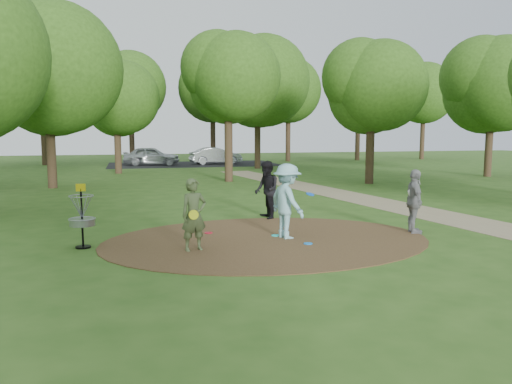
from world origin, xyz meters
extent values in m
plane|color=#2D5119|center=(0.00, 0.00, 0.00)|extent=(100.00, 100.00, 0.00)
cylinder|color=#47301C|center=(0.00, 0.00, 0.01)|extent=(8.40, 8.40, 0.02)
cube|color=#8C7A5B|center=(6.50, 2.00, 0.01)|extent=(7.55, 39.89, 0.01)
cube|color=black|center=(2.00, 30.00, 0.00)|extent=(14.00, 8.00, 0.01)
imported|color=#4B5B35|center=(-1.97, -0.67, 0.85)|extent=(0.70, 0.56, 1.69)
cylinder|color=#E8F41B|center=(-2.00, -0.92, 0.89)|extent=(0.22, 0.07, 0.22)
imported|color=#83BDC4|center=(0.54, 0.09, 0.97)|extent=(1.05, 1.41, 1.95)
cylinder|color=blue|center=(1.18, 0.12, 1.14)|extent=(0.31, 0.31, 0.08)
imported|color=black|center=(0.83, 3.06, 0.92)|extent=(0.73, 0.92, 1.84)
cylinder|color=#0D9EE9|center=(1.04, 3.02, 0.82)|extent=(0.22, 0.07, 0.22)
imported|color=gray|center=(4.09, -0.15, 0.88)|extent=(0.67, 1.10, 1.75)
cylinder|color=white|center=(3.99, -0.13, 1.12)|extent=(0.23, 0.13, 0.22)
cylinder|color=#1BDDD8|center=(0.32, 0.38, 0.03)|extent=(0.22, 0.22, 0.02)
cylinder|color=#0D7AEA|center=(0.82, -0.73, 0.03)|extent=(0.22, 0.22, 0.02)
cylinder|color=red|center=(-1.34, 1.17, 0.03)|extent=(0.22, 0.22, 0.02)
imported|color=#B3B9BC|center=(-1.51, 29.53, 0.77)|extent=(4.65, 2.21, 1.54)
imported|color=#969A9D|center=(3.79, 29.46, 0.71)|extent=(4.43, 1.91, 1.42)
cylinder|color=black|center=(-4.50, 0.30, 0.68)|extent=(0.05, 0.05, 1.35)
cylinder|color=black|center=(-4.50, 0.30, 0.02)|extent=(0.36, 0.36, 0.04)
cylinder|color=gray|center=(-4.50, 0.30, 0.62)|extent=(0.60, 0.60, 0.16)
torus|color=gray|center=(-4.50, 0.30, 0.70)|extent=(0.63, 0.63, 0.03)
torus|color=gray|center=(-4.50, 0.30, 1.25)|extent=(0.58, 0.58, 0.02)
cube|color=yellow|center=(-4.50, 0.30, 1.45)|extent=(0.22, 0.02, 0.18)
cylinder|color=#332316|center=(-7.00, 14.00, 1.90)|extent=(0.44, 0.44, 3.80)
sphere|color=#2A4C14|center=(-7.00, 14.00, 5.53)|extent=(6.30, 6.30, 6.30)
cylinder|color=#332316|center=(2.00, 15.00, 2.09)|extent=(0.44, 0.44, 4.18)
sphere|color=#2A4C14|center=(2.00, 15.00, 5.49)|extent=(4.78, 4.78, 4.78)
cylinder|color=#332316|center=(9.00, 12.00, 1.80)|extent=(0.44, 0.44, 3.61)
sphere|color=#2A4C14|center=(9.00, 12.00, 4.90)|extent=(4.69, 4.69, 4.69)
cylinder|color=#332316|center=(-4.00, 22.00, 1.71)|extent=(0.44, 0.44, 3.42)
sphere|color=#2A4C14|center=(-4.00, 22.00, 4.73)|extent=(4.76, 4.76, 4.76)
cylinder|color=#332316|center=(6.00, 24.00, 2.19)|extent=(0.44, 0.44, 4.37)
sphere|color=#2A4C14|center=(6.00, 24.00, 6.21)|extent=(6.71, 6.71, 6.71)
cylinder|color=#332316|center=(18.00, 14.00, 1.90)|extent=(0.44, 0.44, 3.80)
sphere|color=#2A4C14|center=(18.00, 14.00, 5.37)|extent=(5.71, 5.71, 5.71)
camera|label=1|loc=(-3.41, -12.02, 2.77)|focal=35.00mm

